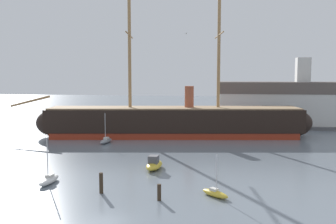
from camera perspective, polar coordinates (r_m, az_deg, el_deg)
The scene contains 12 objects.
ground_plane at distance 34.44m, azimuth -9.36°, elevation -16.20°, with size 400.00×400.00×0.00m, color slate.
tall_ship at distance 77.37m, azimuth 0.92°, elevation -1.46°, with size 61.98×14.99×29.89m.
sailboat_foreground_left at distance 47.10m, azimuth -17.61°, elevation -9.77°, with size 1.36×4.26×5.51m.
sailboat_foreground_right at distance 40.71m, azimuth 7.16°, elevation -12.12°, with size 3.29×3.09×4.52m.
motorboat_near_centre at distance 51.47m, azimuth -2.12°, elevation -7.94°, with size 2.24×4.74×1.94m.
sailboat_alongside_bow at distance 71.59m, azimuth -9.41°, elevation -4.32°, with size 1.77×4.49×5.69m.
dinghy_far_left at distance 94.55m, azimuth -16.10°, elevation -2.16°, with size 2.50×1.11×0.59m.
dinghy_distant_centre at distance 94.40m, azimuth 3.24°, elevation -1.96°, with size 2.61×2.28×0.58m.
mooring_piling_nearest at distance 39.13m, azimuth -1.35°, elevation -12.10°, with size 0.41×0.41×1.70m, color #382B1E.
mooring_piling_left_pair at distance 41.93m, azimuth -10.11°, elevation -10.57°, with size 0.42×0.42×2.24m, color #382B1E.
dockside_warehouse_right at distance 99.51m, azimuth 23.33°, elevation 1.02°, with size 58.26×12.98×16.98m.
seagull_in_flight at distance 57.19m, azimuth 2.76°, elevation 11.80°, with size 0.43×1.18×0.13m.
Camera 1 is at (9.88, -30.42, 12.77)m, focal length 40.14 mm.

